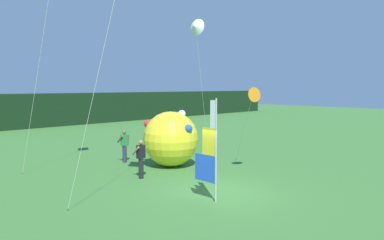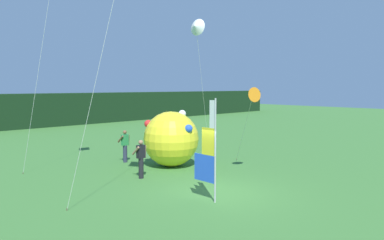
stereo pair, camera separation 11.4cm
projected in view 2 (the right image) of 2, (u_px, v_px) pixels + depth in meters
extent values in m
plane|color=#3D7533|center=(217.00, 193.00, 13.69)|extent=(120.00, 120.00, 0.00)
cylinder|color=#B7B7BC|center=(215.00, 151.00, 12.41)|extent=(0.06, 0.06, 3.61)
cube|color=blue|center=(204.00, 168.00, 12.84)|extent=(0.02, 0.97, 0.96)
cube|color=yellow|center=(208.00, 142.00, 12.62)|extent=(0.02, 0.60, 0.96)
cube|color=white|center=(212.00, 114.00, 12.40)|extent=(0.02, 0.23, 0.96)
cylinder|color=black|center=(141.00, 168.00, 15.86)|extent=(0.22, 0.22, 0.90)
cube|color=black|center=(141.00, 152.00, 15.79)|extent=(0.36, 0.20, 0.57)
sphere|color=#A37556|center=(141.00, 142.00, 15.75)|extent=(0.20, 0.20, 0.20)
cylinder|color=#A37556|center=(136.00, 151.00, 15.67)|extent=(0.09, 0.48, 0.42)
cylinder|color=#A37556|center=(145.00, 152.00, 15.96)|extent=(0.09, 0.14, 0.56)
cylinder|color=#2D334C|center=(125.00, 154.00, 19.23)|extent=(0.22, 0.22, 0.91)
cube|color=#2D8E4C|center=(125.00, 140.00, 19.16)|extent=(0.36, 0.20, 0.57)
sphere|color=brown|center=(125.00, 132.00, 19.12)|extent=(0.20, 0.20, 0.20)
cylinder|color=brown|center=(121.00, 139.00, 19.04)|extent=(0.09, 0.48, 0.42)
cylinder|color=brown|center=(128.00, 140.00, 19.33)|extent=(0.09, 0.14, 0.56)
sphere|color=yellow|center=(171.00, 139.00, 18.20)|extent=(2.77, 2.77, 2.77)
sphere|color=red|center=(148.00, 124.00, 18.24)|extent=(0.39, 0.39, 0.39)
sphere|color=white|center=(182.00, 114.00, 18.36)|extent=(0.39, 0.39, 0.39)
sphere|color=blue|center=(189.00, 129.00, 17.28)|extent=(0.39, 0.39, 0.39)
cylinder|color=brown|center=(23.00, 173.00, 16.71)|extent=(0.03, 0.03, 0.08)
cylinder|color=silver|center=(39.00, 70.00, 16.22)|extent=(1.25, 1.40, 9.51)
cylinder|color=brown|center=(67.00, 209.00, 11.75)|extent=(0.03, 0.03, 0.08)
cylinder|color=silver|center=(99.00, 67.00, 11.54)|extent=(1.87, 1.25, 9.26)
cylinder|color=brown|center=(209.00, 152.00, 22.06)|extent=(0.03, 0.03, 0.08)
cylinder|color=silver|center=(203.00, 94.00, 20.72)|extent=(2.04, 0.91, 7.20)
cone|color=white|center=(196.00, 26.00, 19.37)|extent=(0.59, 0.97, 0.95)
cylinder|color=brown|center=(236.00, 159.00, 19.86)|extent=(0.03, 0.03, 0.08)
cylinder|color=silver|center=(244.00, 131.00, 18.05)|extent=(2.12, 2.60, 3.63)
cone|color=orange|center=(253.00, 95.00, 16.23)|extent=(0.73, 0.51, 0.69)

